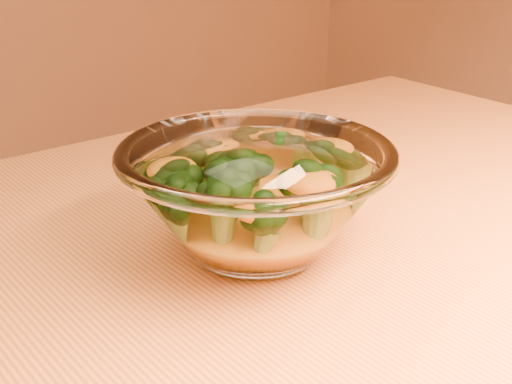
# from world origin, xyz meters

# --- Properties ---
(glass_bowl) EXTENTS (0.22, 0.22, 0.10)m
(glass_bowl) POSITION_xyz_m (0.04, 0.05, 0.80)
(glass_bowl) COLOR white
(glass_bowl) RESTS_ON table
(cheese_sauce) EXTENTS (0.11, 0.11, 0.03)m
(cheese_sauce) POSITION_xyz_m (0.04, 0.05, 0.78)
(cheese_sauce) COLOR orange
(cheese_sauce) RESTS_ON glass_bowl
(broccoli_heap) EXTENTS (0.16, 0.14, 0.06)m
(broccoli_heap) POSITION_xyz_m (0.04, 0.05, 0.81)
(broccoli_heap) COLOR black
(broccoli_heap) RESTS_ON cheese_sauce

